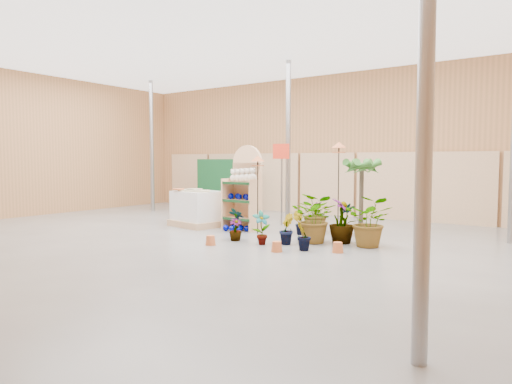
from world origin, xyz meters
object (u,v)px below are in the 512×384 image
pallet_stack (198,209)px  potted_plant_2 (316,218)px  display_shelf (245,191)px  bird_table_front (258,161)px

pallet_stack → potted_plant_2: bearing=3.6°
pallet_stack → potted_plant_2: size_ratio=1.43×
display_shelf → bird_table_front: display_shelf is taller
pallet_stack → bird_table_front: bearing=6.5°
display_shelf → bird_table_front: bearing=-29.4°
display_shelf → pallet_stack: 1.49m
pallet_stack → bird_table_front: 2.41m
bird_table_front → potted_plant_2: 2.12m
display_shelf → potted_plant_2: size_ratio=2.04×
potted_plant_2 → display_shelf: bearing=163.2°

